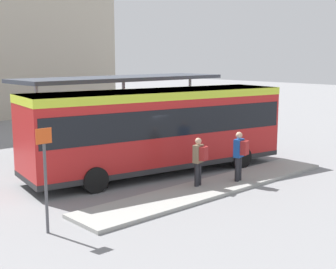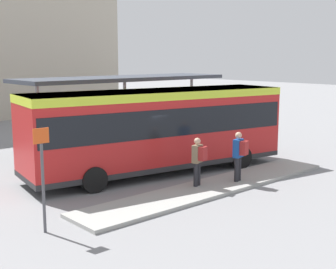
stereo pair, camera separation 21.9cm
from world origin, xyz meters
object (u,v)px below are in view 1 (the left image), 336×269
(bicycle_red, at_px, (245,129))
(platform_sign, at_px, (45,176))
(pedestrian_waiting, at_px, (240,153))
(bicycle_green, at_px, (239,127))
(city_bus, at_px, (158,125))
(potted_planter_far_side, at_px, (111,152))
(bicycle_yellow, at_px, (258,131))
(potted_planter_near_shelter, at_px, (67,156))
(pedestrian_companion, at_px, (199,159))

(bicycle_red, height_order, platform_sign, platform_sign)
(pedestrian_waiting, distance_m, bicycle_green, 11.58)
(platform_sign, bearing_deg, bicycle_red, 20.82)
(pedestrian_waiting, bearing_deg, city_bus, 2.79)
(pedestrian_waiting, distance_m, potted_planter_far_side, 5.86)
(pedestrian_waiting, distance_m, bicycle_yellow, 10.72)
(bicycle_red, distance_m, potted_planter_far_side, 10.46)
(bicycle_green, xyz_separation_m, potted_planter_near_shelter, (-12.77, -1.57, 0.32))
(city_bus, bearing_deg, potted_planter_far_side, 116.60)
(potted_planter_near_shelter, distance_m, potted_planter_far_side, 2.07)
(pedestrian_companion, bearing_deg, bicycle_yellow, -80.03)
(pedestrian_waiting, bearing_deg, bicycle_yellow, -71.49)
(city_bus, xyz_separation_m, potted_planter_near_shelter, (-2.76, 2.38, -1.22))
(city_bus, height_order, potted_planter_far_side, city_bus)
(city_bus, bearing_deg, bicycle_red, 28.03)
(city_bus, xyz_separation_m, pedestrian_companion, (-0.54, -2.77, -0.83))
(bicycle_red, distance_m, bicycle_green, 0.78)
(potted_planter_near_shelter, bearing_deg, bicycle_red, 3.91)
(pedestrian_companion, distance_m, potted_planter_near_shelter, 5.62)
(city_bus, relative_size, pedestrian_waiting, 6.06)
(bicycle_red, bearing_deg, bicycle_green, -21.61)
(pedestrian_companion, bearing_deg, city_bus, -27.70)
(pedestrian_companion, height_order, potted_planter_near_shelter, pedestrian_companion)
(pedestrian_waiting, xyz_separation_m, platform_sign, (-7.51, 0.38, 0.40))
(city_bus, relative_size, bicycle_yellow, 7.04)
(pedestrian_companion, height_order, bicycle_green, pedestrian_companion)
(pedestrian_waiting, distance_m, potted_planter_near_shelter, 6.84)
(bicycle_red, bearing_deg, pedestrian_companion, 121.12)
(pedestrian_waiting, xyz_separation_m, potted_planter_near_shelter, (-3.78, 5.68, -0.46))
(platform_sign, bearing_deg, city_bus, 24.27)
(pedestrian_companion, distance_m, bicycle_green, 12.53)
(pedestrian_companion, xyz_separation_m, platform_sign, (-5.94, -0.16, 0.46))
(pedestrian_waiting, height_order, bicycle_red, pedestrian_waiting)
(platform_sign, bearing_deg, pedestrian_companion, 1.52)
(bicycle_red, relative_size, bicycle_green, 0.93)
(pedestrian_waiting, relative_size, bicycle_green, 1.04)
(potted_planter_far_side, height_order, platform_sign, platform_sign)
(bicycle_red, xyz_separation_m, potted_planter_near_shelter, (-12.47, -0.85, 0.35))
(city_bus, bearing_deg, bicycle_yellow, 23.73)
(pedestrian_companion, bearing_deg, bicycle_red, -76.32)
(bicycle_yellow, xyz_separation_m, bicycle_red, (-0.28, 0.72, 0.01))
(potted_planter_near_shelter, relative_size, potted_planter_far_side, 1.16)
(bicycle_green, bearing_deg, bicycle_yellow, 171.80)
(pedestrian_waiting, distance_m, bicycle_red, 10.90)
(bicycle_yellow, height_order, potted_planter_far_side, potted_planter_far_side)
(city_bus, xyz_separation_m, bicycle_yellow, (9.99, 2.51, -1.59))
(platform_sign, bearing_deg, bicycle_green, 22.64)
(city_bus, xyz_separation_m, pedestrian_waiting, (1.02, -3.30, -0.77))
(potted_planter_near_shelter, distance_m, platform_sign, 6.54)
(bicycle_yellow, relative_size, potted_planter_near_shelter, 1.17)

